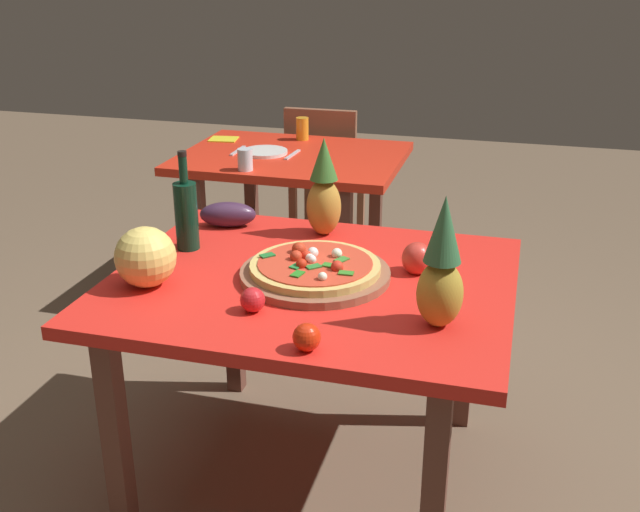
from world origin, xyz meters
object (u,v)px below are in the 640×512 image
(bell_pepper, at_px, (417,258))
(tomato_at_corner, at_px, (307,337))
(wine_bottle, at_px, (186,213))
(pineapple_left, at_px, (441,269))
(dinner_plate, at_px, (265,152))
(pizza, at_px, (315,265))
(display_table, at_px, (312,302))
(drinking_glass_juice, at_px, (302,129))
(drinking_glass_water, at_px, (245,160))
(eggplant, at_px, (228,214))
(melon, at_px, (146,257))
(dining_chair, at_px, (325,170))
(fork_utensil, at_px, (238,151))
(pineapple_right, at_px, (324,192))
(pizza_board, at_px, (316,273))
(background_table, at_px, (292,175))
(tomato_beside_pepper, at_px, (253,300))
(knife_utensil, at_px, (293,155))
(napkin_folded, at_px, (224,139))

(bell_pepper, xyz_separation_m, tomato_at_corner, (-0.19, -0.55, -0.01))
(wine_bottle, xyz_separation_m, pineapple_left, (0.87, -0.33, 0.04))
(dinner_plate, bearing_deg, pizza, -64.86)
(display_table, relative_size, drinking_glass_juice, 10.46)
(pineapple_left, bearing_deg, drinking_glass_water, 128.81)
(eggplant, bearing_deg, melon, -94.11)
(dining_chair, bearing_deg, bell_pepper, 112.17)
(pizza, height_order, fork_utensil, pizza)
(pizza, relative_size, pineapple_right, 1.16)
(pizza_board, bearing_deg, bell_pepper, 22.31)
(bell_pepper, bearing_deg, display_table, -157.62)
(pizza_board, bearing_deg, dining_chair, 104.34)
(dining_chair, xyz_separation_m, drinking_glass_juice, (-0.03, -0.33, 0.31))
(background_table, height_order, fork_utensil, fork_utensil)
(wine_bottle, xyz_separation_m, tomato_beside_pepper, (0.37, -0.39, -0.09))
(pizza_board, xyz_separation_m, drinking_glass_juice, (-0.55, 1.68, 0.04))
(pineapple_right, relative_size, tomato_beside_pepper, 4.89)
(display_table, height_order, wine_bottle, wine_bottle)
(dinner_plate, bearing_deg, dining_chair, 79.06)
(background_table, xyz_separation_m, pineapple_right, (0.44, -1.02, 0.26))
(pizza, distance_m, tomato_at_corner, 0.45)
(dining_chair, bearing_deg, eggplant, 92.29)
(pineapple_right, xyz_separation_m, dinner_plate, (-0.57, 0.99, -0.14))
(display_table, distance_m, bell_pepper, 0.35)
(pizza_board, bearing_deg, pineapple_left, -28.28)
(tomato_beside_pepper, bearing_deg, pizza, 69.27)
(tomato_beside_pepper, bearing_deg, pineapple_left, 6.23)
(display_table, bearing_deg, background_table, 109.78)
(tomato_beside_pepper, bearing_deg, tomato_at_corner, -39.50)
(pineapple_right, xyz_separation_m, melon, (-0.39, -0.55, -0.06))
(melon, bearing_deg, drinking_glass_water, 97.42)
(background_table, xyz_separation_m, drinking_glass_water, (-0.11, -0.33, 0.15))
(pizza_board, bearing_deg, dinner_plate, 115.18)
(display_table, height_order, tomato_beside_pepper, tomato_beside_pepper)
(pizza_board, bearing_deg, pineapple_right, 101.40)
(wine_bottle, bearing_deg, drinking_glass_juice, 92.68)
(background_table, height_order, tomato_beside_pepper, tomato_beside_pepper)
(pizza_board, distance_m, fork_utensil, 1.57)
(pizza_board, height_order, pineapple_right, pineapple_right)
(pineapple_right, relative_size, melon, 1.89)
(eggplant, xyz_separation_m, drinking_glass_juice, (-0.12, 1.33, 0.01))
(pizza_board, bearing_deg, fork_utensil, 119.82)
(drinking_glass_juice, relative_size, dinner_plate, 0.52)
(pineapple_right, relative_size, eggplant, 1.70)
(display_table, bearing_deg, dinner_plate, 114.74)
(pineapple_right, xyz_separation_m, drinking_glass_juice, (-0.47, 1.31, -0.10))
(drinking_glass_water, relative_size, knife_utensil, 0.54)
(pineapple_left, bearing_deg, napkin_folded, 126.86)
(pizza_board, distance_m, napkin_folded, 1.83)
(pizza, height_order, eggplant, eggplant)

